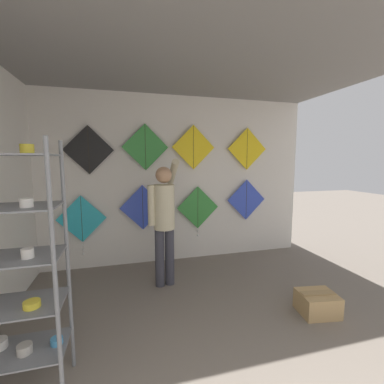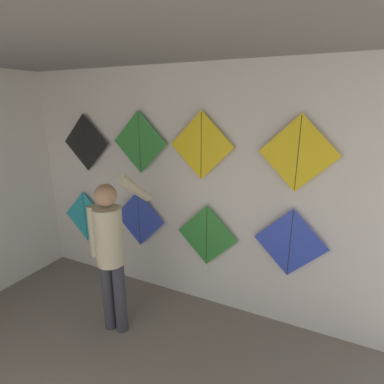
{
  "view_description": "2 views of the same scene",
  "coord_description": "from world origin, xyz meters",
  "px_view_note": "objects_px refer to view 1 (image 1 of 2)",
  "views": [
    {
      "loc": [
        -0.75,
        -0.17,
        1.73
      ],
      "look_at": [
        0.32,
        3.82,
        1.22
      ],
      "focal_mm": 24.0,
      "sensor_mm": 36.0,
      "label": 1
    },
    {
      "loc": [
        1.72,
        1.11,
        2.39
      ],
      "look_at": [
        0.41,
        3.82,
        1.5
      ],
      "focal_mm": 28.0,
      "sensor_mm": 36.0,
      "label": 2
    }
  ],
  "objects_px": {
    "shelf_rack": "(0,267)",
    "kite_5": "(145,147)",
    "kite_0": "(82,221)",
    "kite_4": "(89,150)",
    "kite_3": "(246,200)",
    "kite_2": "(198,209)",
    "cardboard_box": "(317,303)",
    "kite_7": "(247,149)",
    "kite_1": "(143,207)",
    "kite_6": "(193,147)",
    "shopkeeper": "(164,215)"
  },
  "relations": [
    {
      "from": "shelf_rack",
      "to": "shopkeeper",
      "type": "bearing_deg",
      "value": 46.45
    },
    {
      "from": "cardboard_box",
      "to": "kite_7",
      "type": "bearing_deg",
      "value": 87.91
    },
    {
      "from": "shopkeeper",
      "to": "kite_3",
      "type": "bearing_deg",
      "value": 18.42
    },
    {
      "from": "kite_0",
      "to": "kite_3",
      "type": "xyz_separation_m",
      "value": [
        2.81,
        0.0,
        0.22
      ]
    },
    {
      "from": "cardboard_box",
      "to": "kite_4",
      "type": "bearing_deg",
      "value": 142.88
    },
    {
      "from": "kite_1",
      "to": "kite_5",
      "type": "height_order",
      "value": "kite_5"
    },
    {
      "from": "kite_0",
      "to": "kite_2",
      "type": "bearing_deg",
      "value": 0.01
    },
    {
      "from": "cardboard_box",
      "to": "kite_4",
      "type": "height_order",
      "value": "kite_4"
    },
    {
      "from": "kite_4",
      "to": "kite_7",
      "type": "bearing_deg",
      "value": 0.0
    },
    {
      "from": "shopkeeper",
      "to": "kite_1",
      "type": "height_order",
      "value": "shopkeeper"
    },
    {
      "from": "shopkeeper",
      "to": "kite_1",
      "type": "bearing_deg",
      "value": 97.66
    },
    {
      "from": "shelf_rack",
      "to": "kite_3",
      "type": "relative_size",
      "value": 2.53
    },
    {
      "from": "kite_1",
      "to": "kite_4",
      "type": "xyz_separation_m",
      "value": [
        -0.79,
        0.0,
        0.93
      ]
    },
    {
      "from": "kite_5",
      "to": "kite_4",
      "type": "bearing_deg",
      "value": 180.0
    },
    {
      "from": "kite_5",
      "to": "kite_6",
      "type": "height_order",
      "value": "kite_6"
    },
    {
      "from": "kite_2",
      "to": "kite_6",
      "type": "distance_m",
      "value": 1.06
    },
    {
      "from": "kite_0",
      "to": "kite_3",
      "type": "relative_size",
      "value": 1.28
    },
    {
      "from": "shelf_rack",
      "to": "shopkeeper",
      "type": "relative_size",
      "value": 1.07
    },
    {
      "from": "kite_4",
      "to": "kite_7",
      "type": "distance_m",
      "value": 2.65
    },
    {
      "from": "shelf_rack",
      "to": "kite_2",
      "type": "distance_m",
      "value": 3.06
    },
    {
      "from": "shelf_rack",
      "to": "kite_3",
      "type": "distance_m",
      "value": 3.75
    },
    {
      "from": "kite_2",
      "to": "kite_7",
      "type": "bearing_deg",
      "value": 0.02
    },
    {
      "from": "kite_1",
      "to": "kite_2",
      "type": "height_order",
      "value": "kite_1"
    },
    {
      "from": "shopkeeper",
      "to": "kite_7",
      "type": "bearing_deg",
      "value": 18.57
    },
    {
      "from": "kite_0",
      "to": "cardboard_box",
      "type": "bearing_deg",
      "value": -35.57
    },
    {
      "from": "kite_1",
      "to": "kite_6",
      "type": "bearing_deg",
      "value": 0.0
    },
    {
      "from": "cardboard_box",
      "to": "kite_1",
      "type": "relative_size",
      "value": 0.6
    },
    {
      "from": "kite_2",
      "to": "kite_4",
      "type": "bearing_deg",
      "value": 179.99
    },
    {
      "from": "shelf_rack",
      "to": "kite_7",
      "type": "distance_m",
      "value": 3.86
    },
    {
      "from": "kite_0",
      "to": "kite_7",
      "type": "height_order",
      "value": "kite_7"
    },
    {
      "from": "kite_4",
      "to": "kite_1",
      "type": "bearing_deg",
      "value": 0.0
    },
    {
      "from": "shelf_rack",
      "to": "shopkeeper",
      "type": "height_order",
      "value": "shelf_rack"
    },
    {
      "from": "shelf_rack",
      "to": "kite_0",
      "type": "xyz_separation_m",
      "value": [
        0.19,
        2.25,
        -0.2
      ]
    },
    {
      "from": "kite_0",
      "to": "kite_5",
      "type": "distance_m",
      "value": 1.52
    },
    {
      "from": "kite_4",
      "to": "kite_5",
      "type": "relative_size",
      "value": 1.0
    },
    {
      "from": "kite_5",
      "to": "kite_7",
      "type": "height_order",
      "value": "kite_5"
    },
    {
      "from": "shopkeeper",
      "to": "cardboard_box",
      "type": "distance_m",
      "value": 2.12
    },
    {
      "from": "kite_3",
      "to": "kite_2",
      "type": "bearing_deg",
      "value": -179.98
    },
    {
      "from": "kite_0",
      "to": "kite_5",
      "type": "xyz_separation_m",
      "value": [
        1.01,
        0.0,
        1.14
      ]
    },
    {
      "from": "kite_0",
      "to": "kite_6",
      "type": "relative_size",
      "value": 1.28
    },
    {
      "from": "kite_2",
      "to": "kite_3",
      "type": "bearing_deg",
      "value": 0.02
    },
    {
      "from": "shelf_rack",
      "to": "kite_1",
      "type": "relative_size",
      "value": 2.53
    },
    {
      "from": "kite_2",
      "to": "kite_3",
      "type": "distance_m",
      "value": 0.93
    },
    {
      "from": "kite_5",
      "to": "kite_7",
      "type": "bearing_deg",
      "value": 0.0
    },
    {
      "from": "kite_4",
      "to": "kite_7",
      "type": "height_order",
      "value": "kite_7"
    },
    {
      "from": "kite_3",
      "to": "kite_6",
      "type": "xyz_separation_m",
      "value": [
        -1.0,
        0.0,
        0.93
      ]
    },
    {
      "from": "kite_0",
      "to": "kite_1",
      "type": "bearing_deg",
      "value": 0.04
    },
    {
      "from": "kite_0",
      "to": "kite_7",
      "type": "distance_m",
      "value": 3.02
    },
    {
      "from": "shelf_rack",
      "to": "kite_5",
      "type": "relative_size",
      "value": 2.53
    },
    {
      "from": "kite_2",
      "to": "kite_5",
      "type": "height_order",
      "value": "kite_5"
    }
  ]
}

